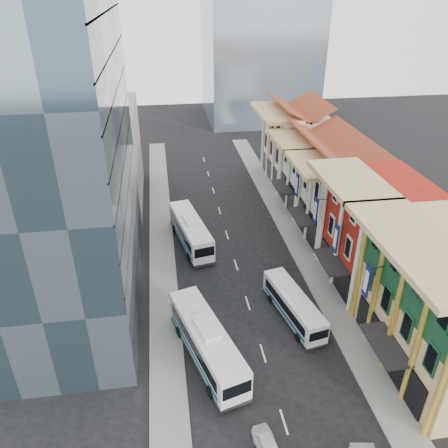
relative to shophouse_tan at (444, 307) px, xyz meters
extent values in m
plane|color=black|center=(-14.00, -5.00, -6.00)|extent=(200.00, 200.00, 0.00)
cube|color=slate|center=(-5.50, 17.00, -5.92)|extent=(3.00, 90.00, 0.15)
cube|color=slate|center=(-22.50, 17.00, -5.92)|extent=(3.00, 90.00, 0.15)
cube|color=#D5B37B|center=(0.00, 0.00, 0.00)|extent=(8.00, 14.00, 12.00)
cube|color=maroon|center=(0.00, 12.00, 0.00)|extent=(8.00, 10.00, 12.00)
cube|color=silver|center=(0.00, 21.50, -1.00)|extent=(8.00, 9.00, 10.00)
cube|color=silver|center=(0.00, 30.50, -1.00)|extent=(8.00, 9.00, 10.00)
cube|color=silver|center=(0.00, 41.00, -0.50)|extent=(8.00, 12.00, 11.00)
cube|color=#3B4F5D|center=(-31.00, 14.00, 9.00)|extent=(12.00, 26.00, 30.00)
cube|color=gray|center=(-30.00, 37.00, 1.00)|extent=(10.00, 18.00, 14.00)
imported|color=silver|center=(-15.76, -6.30, -5.38)|extent=(2.03, 3.83, 1.24)
camera|label=1|loc=(-21.62, -24.52, 22.94)|focal=35.00mm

